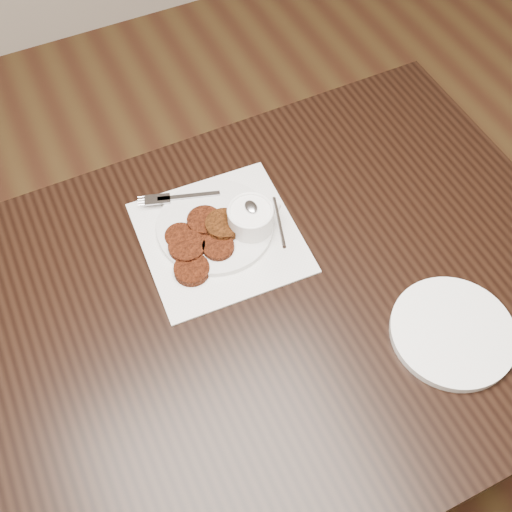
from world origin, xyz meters
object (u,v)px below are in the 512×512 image
at_px(plate_with_patty, 215,224).
at_px(plate_empty, 453,332).
at_px(sauce_ramekin, 250,209).
at_px(napkin, 220,237).
at_px(table, 239,395).

distance_m(plate_with_patty, plate_empty, 0.46).
bearing_deg(sauce_ramekin, napkin, 171.84).
relative_size(napkin, plate_empty, 1.35).
relative_size(sauce_ramekin, plate_empty, 0.57).
bearing_deg(napkin, plate_empty, -52.26).
height_order(sauce_ramekin, plate_empty, sauce_ramekin).
height_order(napkin, plate_empty, plate_empty).
bearing_deg(plate_empty, plate_with_patty, 125.97).
height_order(sauce_ramekin, plate_with_patty, sauce_ramekin).
bearing_deg(plate_with_patty, sauce_ramekin, -27.83).
bearing_deg(table, plate_empty, -31.34).
bearing_deg(table, plate_with_patty, 76.45).
relative_size(napkin, sauce_ramekin, 2.36).
relative_size(table, napkin, 4.63).
xyz_separation_m(sauce_ramekin, plate_empty, (0.21, -0.34, -0.06)).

